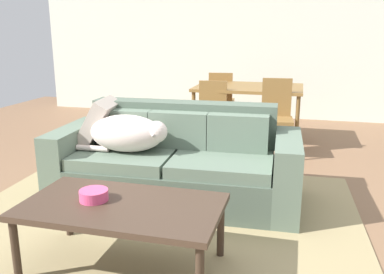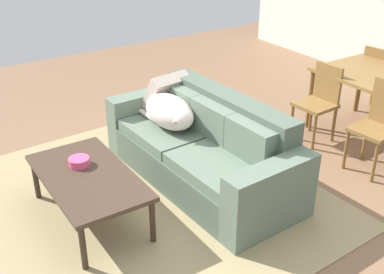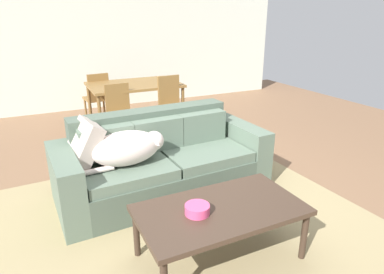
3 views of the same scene
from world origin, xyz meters
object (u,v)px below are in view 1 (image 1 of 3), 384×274
(throw_pillow_by_left_arm, at_px, (98,122))
(dining_chair_near_left, at_px, (211,112))
(couch, at_px, (177,163))
(bowl_on_coffee_table, at_px, (94,195))
(coffee_table, at_px, (122,210))
(dog_on_left_cushion, at_px, (129,133))
(dining_chair_far_left, at_px, (221,98))
(dining_table, at_px, (249,91))
(dining_chair_near_right, at_px, (276,114))

(throw_pillow_by_left_arm, relative_size, dining_chair_near_left, 0.52)
(couch, xyz_separation_m, bowl_on_coffee_table, (-0.18, -1.22, 0.16))
(couch, distance_m, throw_pillow_by_left_arm, 0.85)
(coffee_table, bearing_deg, dog_on_left_cushion, 110.74)
(throw_pillow_by_left_arm, relative_size, bowl_on_coffee_table, 2.47)
(throw_pillow_by_left_arm, bearing_deg, bowl_on_coffee_table, -64.30)
(coffee_table, xyz_separation_m, dining_chair_near_left, (-0.03, 2.84, 0.08))
(couch, bearing_deg, dining_chair_far_left, 90.17)
(bowl_on_coffee_table, bearing_deg, dining_table, 80.72)
(bowl_on_coffee_table, height_order, dining_chair_near_left, dining_chair_near_left)
(couch, xyz_separation_m, throw_pillow_by_left_arm, (-0.78, 0.03, 0.33))
(couch, distance_m, dining_chair_far_left, 2.79)
(bowl_on_coffee_table, height_order, dining_table, dining_table)
(dining_table, bearing_deg, coffee_table, -96.06)
(coffee_table, bearing_deg, dining_chair_near_left, 90.68)
(dining_chair_far_left, bearing_deg, dog_on_left_cushion, 78.27)
(dining_chair_near_right, bearing_deg, coffee_table, -110.38)
(throw_pillow_by_left_arm, xyz_separation_m, dining_chair_far_left, (0.66, 2.76, -0.17))
(dining_chair_far_left, bearing_deg, couch, 86.09)
(couch, relative_size, throw_pillow_by_left_arm, 4.88)
(dining_table, bearing_deg, dining_chair_near_left, -123.97)
(throw_pillow_by_left_arm, bearing_deg, dining_chair_near_right, 45.09)
(bowl_on_coffee_table, relative_size, dining_chair_near_left, 0.21)
(couch, bearing_deg, bowl_on_coffee_table, -101.04)
(dog_on_left_cushion, height_order, dining_chair_near_right, dining_chair_near_right)
(dining_chair_near_right, bearing_deg, dining_table, 119.57)
(couch, distance_m, coffee_table, 1.23)
(dog_on_left_cushion, xyz_separation_m, coffee_table, (0.41, -1.07, -0.22))
(bowl_on_coffee_table, relative_size, dining_table, 0.13)
(bowl_on_coffee_table, distance_m, dining_chair_near_left, 2.84)
(couch, height_order, dining_chair_far_left, dining_chair_far_left)
(couch, relative_size, dining_table, 1.55)
(couch, relative_size, coffee_table, 1.77)
(coffee_table, bearing_deg, couch, 90.49)
(throw_pillow_by_left_arm, distance_m, dining_table, 2.47)
(couch, bearing_deg, dining_chair_near_right, 61.38)
(throw_pillow_by_left_arm, relative_size, dining_table, 0.32)
(dog_on_left_cushion, relative_size, bowl_on_coffee_table, 4.49)
(throw_pillow_by_left_arm, relative_size, dining_chair_far_left, 0.51)
(dog_on_left_cushion, relative_size, coffee_table, 0.66)
(coffee_table, height_order, dining_chair_far_left, dining_chair_far_left)
(dog_on_left_cushion, height_order, throw_pillow_by_left_arm, throw_pillow_by_left_arm)
(dining_chair_far_left, bearing_deg, dining_table, 124.27)
(dining_table, bearing_deg, dog_on_left_cushion, -108.07)
(dining_table, height_order, dining_chair_far_left, dining_chair_far_left)
(throw_pillow_by_left_arm, height_order, dining_chair_near_right, dining_chair_near_right)
(couch, xyz_separation_m, dining_chair_far_left, (-0.13, 2.79, 0.16))
(dog_on_left_cushion, xyz_separation_m, throw_pillow_by_left_arm, (-0.39, 0.18, 0.04))
(dog_on_left_cushion, distance_m, bowl_on_coffee_table, 1.09)
(couch, height_order, dining_chair_near_left, dining_chair_near_left)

